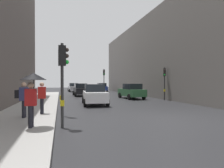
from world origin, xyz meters
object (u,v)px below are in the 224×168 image
object	(u,v)px
traffic_light_far_median	(104,77)
pedestrian_with_umbrella	(33,84)
car_dark_suv	(81,90)
pedestrian_with_grey_backpack	(23,98)
car_silver_hatchback	(73,87)
traffic_light_mid_street	(164,78)
pedestrian_in_red_jacket	(42,96)
traffic_light_near_left	(63,70)
car_blue_van	(102,87)
traffic_light_near_right	(62,70)
car_white_compact	(95,94)
car_green_estate	(131,91)

from	to	relation	value
traffic_light_far_median	pedestrian_with_umbrella	xyz separation A→B (m)	(-7.45, -18.97, -0.88)
car_dark_suv	pedestrian_with_grey_backpack	distance (m)	16.49
traffic_light_far_median	pedestrian_with_grey_backpack	size ratio (longest dim) A/B	2.23
car_silver_hatchback	car_dark_suv	world-z (taller)	same
traffic_light_mid_street	car_silver_hatchback	distance (m)	22.36
traffic_light_mid_street	pedestrian_with_grey_backpack	distance (m)	14.44
traffic_light_far_median	pedestrian_with_umbrella	size ratio (longest dim) A/B	1.84
pedestrian_in_red_jacket	traffic_light_near_left	bearing A→B (deg)	-69.74
car_blue_van	pedestrian_with_umbrella	world-z (taller)	pedestrian_with_umbrella
traffic_light_near_right	traffic_light_near_left	bearing A→B (deg)	-89.94
car_white_compact	car_dark_suv	bearing A→B (deg)	90.29
car_silver_hatchback	car_green_estate	bearing A→B (deg)	-73.26
traffic_light_near_right	pedestrian_with_grey_backpack	distance (m)	2.50
car_dark_suv	traffic_light_near_right	bearing A→B (deg)	-100.15
traffic_light_far_median	traffic_light_near_right	bearing A→B (deg)	-111.52
car_white_compact	pedestrian_with_umbrella	bearing A→B (deg)	-116.68
car_dark_suv	pedestrian_in_red_jacket	world-z (taller)	pedestrian_in_red_jacket
car_green_estate	pedestrian_in_red_jacket	bearing A→B (deg)	-135.72
car_blue_van	traffic_light_near_left	bearing A→B (deg)	-105.96
traffic_light_near_right	car_silver_hatchback	world-z (taller)	traffic_light_near_right
traffic_light_mid_street	car_blue_van	size ratio (longest dim) A/B	0.82
traffic_light_near_left	traffic_light_mid_street	world-z (taller)	traffic_light_near_left
traffic_light_far_median	car_dark_suv	distance (m)	4.14
car_dark_suv	car_blue_van	size ratio (longest dim) A/B	0.99
pedestrian_with_grey_backpack	pedestrian_in_red_jacket	distance (m)	1.23
traffic_light_near_right	car_dark_suv	bearing A→B (deg)	79.85
car_dark_suv	pedestrian_with_umbrella	distance (m)	18.52
pedestrian_in_red_jacket	car_blue_van	bearing A→B (deg)	70.09
traffic_light_far_median	car_silver_hatchback	xyz separation A→B (m)	(-3.78, 11.11, -1.84)
car_green_estate	pedestrian_with_umbrella	bearing A→B (deg)	-127.14
traffic_light_mid_street	pedestrian_with_umbrella	bearing A→B (deg)	-141.72
traffic_light_far_median	car_blue_van	world-z (taller)	traffic_light_far_median
traffic_light_mid_street	pedestrian_in_red_jacket	size ratio (longest dim) A/B	1.99
traffic_light_near_left	car_dark_suv	xyz separation A→B (m)	(2.70, 17.88, -1.58)
traffic_light_near_right	car_silver_hatchback	distance (m)	27.29
traffic_light_far_median	traffic_light_near_right	size ratio (longest dim) A/B	1.03
car_green_estate	traffic_light_near_right	bearing A→B (deg)	-131.34
pedestrian_with_grey_backpack	traffic_light_near_right	bearing A→B (deg)	20.59
car_blue_van	car_green_estate	size ratio (longest dim) A/B	1.00
traffic_light_near_left	pedestrian_with_umbrella	xyz separation A→B (m)	(-1.14, -0.21, -0.62)
traffic_light_mid_street	pedestrian_with_grey_backpack	size ratio (longest dim) A/B	1.99
car_green_estate	pedestrian_with_umbrella	distance (m)	15.10
pedestrian_with_grey_backpack	car_white_compact	bearing A→B (deg)	49.79
traffic_light_mid_street	pedestrian_with_umbrella	world-z (taller)	traffic_light_mid_street
traffic_light_mid_street	car_green_estate	bearing A→B (deg)	134.75
car_white_compact	traffic_light_far_median	bearing A→B (deg)	72.43
pedestrian_in_red_jacket	traffic_light_far_median	bearing A→B (deg)	64.87
traffic_light_far_median	pedestrian_in_red_jacket	distance (m)	17.50
traffic_light_near_left	pedestrian_in_red_jacket	size ratio (longest dim) A/B	2.01
traffic_light_near_right	car_green_estate	distance (m)	12.18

